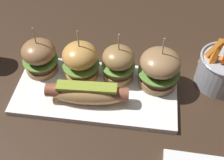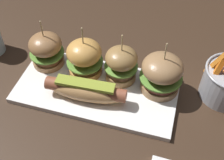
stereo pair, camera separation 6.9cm
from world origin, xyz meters
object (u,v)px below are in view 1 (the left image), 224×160
hot_dog (87,93)px  fries_bucket (222,69)px  platter_main (96,91)px  slider_center_left (81,61)px  slider_far_left (40,57)px  slider_center_right (118,63)px  slider_far_right (159,68)px

hot_dog → fries_bucket: bearing=20.1°
platter_main → slider_center_left: 0.09m
slider_far_left → slider_center_right: bearing=0.3°
hot_dog → slider_center_right: size_ratio=1.41×
slider_far_right → slider_center_left: bearing=179.4°
platter_main → slider_far_left: (-0.15, 0.05, 0.05)m
slider_center_right → fries_bucket: (0.26, 0.03, -0.01)m
slider_far_left → fries_bucket: size_ratio=0.96×
hot_dog → slider_center_left: size_ratio=1.38×
slider_center_right → platter_main: bearing=-134.3°
slider_center_right → slider_far_left: bearing=-179.7°
slider_far_right → platter_main: bearing=-163.9°
slider_center_right → slider_far_right: size_ratio=0.96×
slider_far_left → slider_far_right: size_ratio=0.95×
hot_dog → slider_far_left: bearing=147.7°
slider_far_left → fries_bucket: slider_far_left is taller
platter_main → fries_bucket: (0.31, 0.08, 0.04)m
hot_dog → slider_far_left: size_ratio=1.43×
hot_dog → slider_far_left: (-0.14, 0.09, 0.02)m
slider_far_left → slider_center_right: slider_center_right is taller
slider_center_left → fries_bucket: 0.35m
slider_center_right → slider_far_right: (0.10, -0.01, 0.00)m
slider_center_left → slider_far_right: 0.19m
slider_center_left → slider_far_right: size_ratio=0.99×
slider_far_left → fries_bucket: (0.46, 0.03, -0.01)m
slider_center_left → slider_center_right: (0.09, 0.00, -0.00)m
slider_center_right → slider_far_right: slider_far_right is taller
slider_center_right → fries_bucket: 0.26m
platter_main → slider_center_right: slider_center_right is taller
slider_center_left → fries_bucket: size_ratio=1.00×
platter_main → slider_far_left: bearing=162.1°
slider_far_left → slider_center_left: slider_center_left is taller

